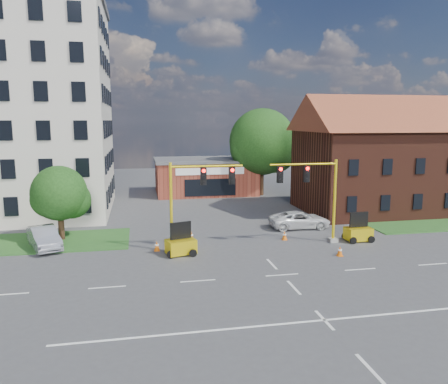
% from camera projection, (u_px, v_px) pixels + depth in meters
% --- Properties ---
extents(ground, '(120.00, 120.00, 0.00)m').
position_uv_depth(ground, '(282.00, 275.00, 25.71)').
color(ground, '#454547').
rests_on(ground, ground).
extents(grass_verge_ne, '(14.00, 4.00, 0.08)m').
position_uv_depth(grass_verge_ne, '(447.00, 225.00, 37.84)').
color(grass_verge_ne, '#275921').
rests_on(grass_verge_ne, ground).
extents(lane_markings, '(60.00, 36.00, 0.01)m').
position_uv_depth(lane_markings, '(301.00, 295.00, 22.80)').
color(lane_markings, white).
rests_on(lane_markings, ground).
extents(office_block, '(18.40, 15.40, 20.60)m').
position_uv_depth(office_block, '(9.00, 106.00, 41.42)').
color(office_block, beige).
rests_on(office_block, ground).
extents(brick_shop, '(12.40, 8.40, 4.30)m').
position_uv_depth(brick_shop, '(205.00, 176.00, 54.38)').
color(brick_shop, maroon).
rests_on(brick_shop, ground).
extents(townhouse_row, '(21.00, 11.00, 11.50)m').
position_uv_depth(townhouse_row, '(404.00, 151.00, 43.66)').
color(townhouse_row, '#4A2116').
rests_on(townhouse_row, ground).
extents(tree_large, '(8.31, 7.91, 10.43)m').
position_uv_depth(tree_large, '(265.00, 144.00, 52.23)').
color(tree_large, '#392514').
rests_on(tree_large, ground).
extents(tree_nw_front, '(4.32, 4.12, 5.68)m').
position_uv_depth(tree_nw_front, '(62.00, 195.00, 32.75)').
color(tree_nw_front, '#392514').
rests_on(tree_nw_front, ground).
extents(signal_mast_west, '(5.30, 0.60, 6.20)m').
position_uv_depth(signal_mast_west, '(195.00, 195.00, 30.04)').
color(signal_mast_west, gray).
rests_on(signal_mast_west, ground).
extents(signal_mast_east, '(5.30, 0.60, 6.20)m').
position_uv_depth(signal_mast_east, '(314.00, 191.00, 31.70)').
color(signal_mast_east, gray).
rests_on(signal_mast_east, ground).
extents(trailer_west, '(2.18, 1.74, 2.17)m').
position_uv_depth(trailer_west, '(181.00, 245.00, 29.49)').
color(trailer_west, yellow).
rests_on(trailer_west, ground).
extents(trailer_east, '(1.90, 1.29, 2.13)m').
position_uv_depth(trailer_east, '(358.00, 232.00, 32.84)').
color(trailer_east, yellow).
rests_on(trailer_east, ground).
extents(cone_a, '(0.40, 0.40, 0.70)m').
position_uv_depth(cone_a, '(157.00, 246.00, 30.42)').
color(cone_a, '#DA5E0B').
rests_on(cone_a, ground).
extents(cone_b, '(0.40, 0.40, 0.70)m').
position_uv_depth(cone_b, '(191.00, 236.00, 33.05)').
color(cone_b, '#DA5E0B').
rests_on(cone_b, ground).
extents(cone_c, '(0.40, 0.40, 0.70)m').
position_uv_depth(cone_c, '(340.00, 251.00, 29.25)').
color(cone_c, '#DA5E0B').
rests_on(cone_c, ground).
extents(cone_d, '(0.40, 0.40, 0.70)m').
position_uv_depth(cone_d, '(285.00, 235.00, 33.20)').
color(cone_d, '#DA5E0B').
rests_on(cone_d, ground).
extents(pickup_white, '(5.16, 2.47, 1.42)m').
position_uv_depth(pickup_white, '(300.00, 220.00, 36.80)').
color(pickup_white, white).
rests_on(pickup_white, ground).
extents(sedan_silver_front, '(3.28, 4.99, 1.56)m').
position_uv_depth(sedan_silver_front, '(44.00, 238.00, 30.97)').
color(sedan_silver_front, '#B2B3BA').
rests_on(sedan_silver_front, ground).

